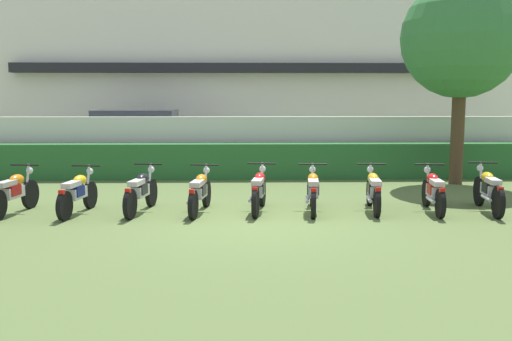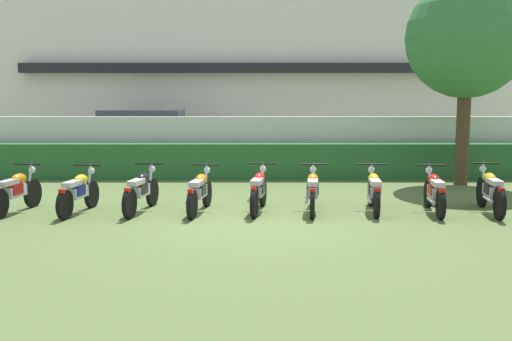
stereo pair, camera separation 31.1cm
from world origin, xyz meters
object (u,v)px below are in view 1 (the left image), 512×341
at_px(tree_near_inspector, 462,39).
at_px(motorcycle_in_row_7, 433,191).
at_px(motorcycle_in_row_6, 373,190).
at_px(motorcycle_in_row_0, 14,192).
at_px(motorcycle_in_row_3, 200,192).
at_px(parked_car, 141,138).
at_px(motorcycle_in_row_4, 259,190).
at_px(motorcycle_in_row_2, 141,191).
at_px(motorcycle_in_row_1, 77,193).
at_px(motorcycle_in_row_5, 313,191).
at_px(motorcycle_in_row_8, 488,190).

bearing_deg(tree_near_inspector, motorcycle_in_row_7, -116.48).
height_order(motorcycle_in_row_6, motorcycle_in_row_7, motorcycle_in_row_7).
bearing_deg(motorcycle_in_row_0, motorcycle_in_row_3, -81.20).
height_order(parked_car, motorcycle_in_row_0, parked_car).
bearing_deg(motorcycle_in_row_3, motorcycle_in_row_0, 98.77).
height_order(tree_near_inspector, motorcycle_in_row_7, tree_near_inspector).
distance_m(motorcycle_in_row_0, motorcycle_in_row_4, 4.91).
bearing_deg(motorcycle_in_row_6, motorcycle_in_row_2, 96.35).
relative_size(motorcycle_in_row_1, motorcycle_in_row_3, 0.96).
distance_m(motorcycle_in_row_3, motorcycle_in_row_7, 4.76).
xyz_separation_m(motorcycle_in_row_0, motorcycle_in_row_3, (3.71, 0.06, -0.01)).
relative_size(motorcycle_in_row_5, motorcycle_in_row_7, 1.03).
relative_size(motorcycle_in_row_7, motorcycle_in_row_8, 0.92).
xyz_separation_m(motorcycle_in_row_0, motorcycle_in_row_4, (4.91, 0.14, 0.00)).
bearing_deg(motorcycle_in_row_8, motorcycle_in_row_1, 98.01).
xyz_separation_m(parked_car, motorcycle_in_row_8, (8.49, -8.20, -0.48)).
bearing_deg(motorcycle_in_row_8, tree_near_inspector, -3.43).
height_order(parked_car, motorcycle_in_row_5, parked_car).
xyz_separation_m(parked_car, motorcycle_in_row_7, (7.35, -8.20, -0.49)).
distance_m(parked_car, motorcycle_in_row_3, 8.57).
relative_size(motorcycle_in_row_2, motorcycle_in_row_8, 0.97).
height_order(motorcycle_in_row_2, motorcycle_in_row_7, motorcycle_in_row_2).
relative_size(tree_near_inspector, motorcycle_in_row_8, 2.77).
height_order(parked_car, motorcycle_in_row_8, parked_car).
height_order(motorcycle_in_row_0, motorcycle_in_row_4, motorcycle_in_row_4).
distance_m(motorcycle_in_row_5, motorcycle_in_row_8, 3.59).
bearing_deg(motorcycle_in_row_3, motorcycle_in_row_6, -80.89).
height_order(tree_near_inspector, motorcycle_in_row_3, tree_near_inspector).
height_order(motorcycle_in_row_2, motorcycle_in_row_6, motorcycle_in_row_2).
height_order(tree_near_inspector, motorcycle_in_row_2, tree_near_inspector).
relative_size(motorcycle_in_row_1, motorcycle_in_row_8, 0.91).
bearing_deg(motorcycle_in_row_5, parked_car, 37.11).
bearing_deg(motorcycle_in_row_1, motorcycle_in_row_8, -81.76).
distance_m(motorcycle_in_row_4, motorcycle_in_row_6, 2.35).
xyz_separation_m(motorcycle_in_row_1, motorcycle_in_row_7, (7.20, 0.03, 0.00)).
xyz_separation_m(parked_car, motorcycle_in_row_4, (3.80, -8.07, -0.49)).
bearing_deg(motorcycle_in_row_2, motorcycle_in_row_0, 101.40).
distance_m(motorcycle_in_row_2, motorcycle_in_row_5, 3.50).
relative_size(motorcycle_in_row_2, motorcycle_in_row_6, 1.06).
bearing_deg(motorcycle_in_row_4, motorcycle_in_row_3, 102.11).
relative_size(parked_car, motorcycle_in_row_3, 2.43).
height_order(motorcycle_in_row_1, motorcycle_in_row_8, motorcycle_in_row_8).
relative_size(motorcycle_in_row_1, motorcycle_in_row_5, 0.96).
relative_size(motorcycle_in_row_3, motorcycle_in_row_8, 0.95).
relative_size(parked_car, motorcycle_in_row_4, 2.47).
relative_size(motorcycle_in_row_6, motorcycle_in_row_8, 0.92).
bearing_deg(motorcycle_in_row_4, motorcycle_in_row_5, -83.69).
xyz_separation_m(tree_near_inspector, motorcycle_in_row_5, (-4.35, -3.71, -3.41)).
bearing_deg(tree_near_inspector, motorcycle_in_row_3, -150.60).
height_order(tree_near_inspector, motorcycle_in_row_6, tree_near_inspector).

